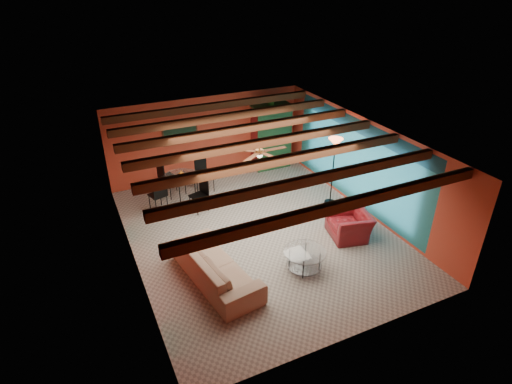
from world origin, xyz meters
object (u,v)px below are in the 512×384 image
armchair (349,224)px  floor_lamp (333,172)px  dining_table (182,184)px  sofa (216,266)px  armoire (271,137)px  vase (180,164)px  potted_plant (271,100)px  coffee_table (304,260)px

armchair → floor_lamp: 1.91m
dining_table → floor_lamp: (3.98, -2.02, 0.47)m
sofa → armoire: 6.39m
sofa → floor_lamp: bearing=-74.9°
dining_table → armoire: bearing=17.4°
dining_table → vase: 0.66m
dining_table → vase: size_ratio=12.32×
armoire → armchair: bearing=-91.5°
armoire → potted_plant: (0.00, 0.00, 1.32)m
armchair → potted_plant: (0.11, 4.81, 2.05)m
floor_lamp → vase: bearing=153.1°
sofa → dining_table: (0.37, 3.91, 0.19)m
sofa → vase: size_ratio=14.76×
armchair → floor_lamp: bearing=174.9°
dining_table → floor_lamp: floor_lamp is taller
sofa → vase: (0.37, 3.91, 0.84)m
sofa → dining_table: 3.93m
floor_lamp → potted_plant: 3.44m
armchair → potted_plant: 5.23m
coffee_table → armchair: bearing=21.5°
sofa → coffee_table: size_ratio=2.62×
coffee_table → potted_plant: (1.89, 5.51, 2.16)m
sofa → dining_table: bearing=-13.9°
armchair → coffee_table: (-1.78, -0.70, -0.10)m
armchair → dining_table: (-3.41, 3.71, 0.21)m
coffee_table → sofa: bearing=166.1°
floor_lamp → vase: size_ratio=11.70×
armchair → dining_table: 5.05m
coffee_table → floor_lamp: (2.34, 2.39, 0.78)m
armoire → vase: (-3.53, -1.11, 0.13)m
potted_plant → floor_lamp: bearing=-81.8°
coffee_table → armoire: (1.89, 5.51, 0.84)m
coffee_table → vase: bearing=110.4°
armchair → vase: size_ratio=6.21×
vase → sofa: bearing=-95.4°
armchair → armoire: size_ratio=0.50×
armoire → floor_lamp: 3.16m
vase → coffee_table: bearing=-69.6°
sofa → potted_plant: size_ratio=5.73×
dining_table → coffee_table: bearing=-69.6°
vase → armchair: bearing=-47.4°
dining_table → armchair: bearing=-47.4°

